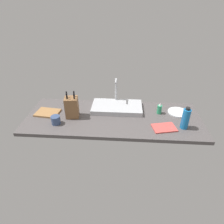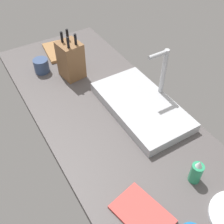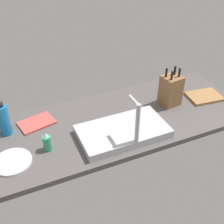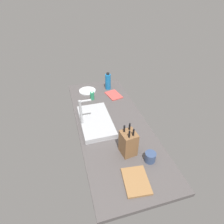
{
  "view_description": "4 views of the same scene",
  "coord_description": "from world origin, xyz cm",
  "px_view_note": "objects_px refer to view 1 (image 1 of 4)",
  "views": [
    {
      "loc": [
        10.0,
        -163.37,
        109.43
      ],
      "look_at": [
        -1.22,
        -2.87,
        10.69
      ],
      "focal_mm": 31.04,
      "sensor_mm": 36.0,
      "label": 1
    },
    {
      "loc": [
        79.29,
        -47.99,
        98.72
      ],
      "look_at": [
        3.2,
        -2.12,
        10.72
      ],
      "focal_mm": 43.3,
      "sensor_mm": 36.0,
      "label": 2
    },
    {
      "loc": [
        60.64,
        130.57,
        112.13
      ],
      "look_at": [
        2.91,
        -0.8,
        9.68
      ],
      "focal_mm": 45.13,
      "sensor_mm": 36.0,
      "label": 3
    },
    {
      "loc": [
        -138.0,
        38.83,
        121.42
      ],
      "look_at": [
        5.32,
        -2.09,
        11.68
      ],
      "focal_mm": 30.22,
      "sensor_mm": 36.0,
      "label": 4
    }
  ],
  "objects_px": {
    "faucet": "(116,90)",
    "cutting_board": "(48,113)",
    "knife_block": "(72,107)",
    "dinner_plate": "(178,112)",
    "soap_bottle": "(159,109)",
    "coffee_mug": "(56,120)",
    "sink_basin": "(117,107)",
    "dish_towel": "(164,128)",
    "water_bottle": "(186,119)"
  },
  "relations": [
    {
      "from": "faucet",
      "to": "water_bottle",
      "type": "bearing_deg",
      "value": -32.73
    },
    {
      "from": "dinner_plate",
      "to": "soap_bottle",
      "type": "bearing_deg",
      "value": -172.91
    },
    {
      "from": "knife_block",
      "to": "coffee_mug",
      "type": "relative_size",
      "value": 3.11
    },
    {
      "from": "faucet",
      "to": "knife_block",
      "type": "distance_m",
      "value": 0.52
    },
    {
      "from": "cutting_board",
      "to": "water_bottle",
      "type": "distance_m",
      "value": 1.35
    },
    {
      "from": "soap_bottle",
      "to": "sink_basin",
      "type": "bearing_deg",
      "value": 173.24
    },
    {
      "from": "cutting_board",
      "to": "coffee_mug",
      "type": "distance_m",
      "value": 0.23
    },
    {
      "from": "soap_bottle",
      "to": "water_bottle",
      "type": "relative_size",
      "value": 0.56
    },
    {
      "from": "sink_basin",
      "to": "dish_towel",
      "type": "relative_size",
      "value": 2.49
    },
    {
      "from": "soap_bottle",
      "to": "water_bottle",
      "type": "distance_m",
      "value": 0.31
    },
    {
      "from": "soap_bottle",
      "to": "coffee_mug",
      "type": "relative_size",
      "value": 1.39
    },
    {
      "from": "cutting_board",
      "to": "water_bottle",
      "type": "height_order",
      "value": "water_bottle"
    },
    {
      "from": "soap_bottle",
      "to": "cutting_board",
      "type": "bearing_deg",
      "value": -175.79
    },
    {
      "from": "cutting_board",
      "to": "knife_block",
      "type": "bearing_deg",
      "value": -7.54
    },
    {
      "from": "faucet",
      "to": "soap_bottle",
      "type": "xyz_separation_m",
      "value": [
        0.45,
        -0.18,
        -0.12
      ]
    },
    {
      "from": "water_bottle",
      "to": "dinner_plate",
      "type": "bearing_deg",
      "value": 88.86
    },
    {
      "from": "knife_block",
      "to": "dish_towel",
      "type": "xyz_separation_m",
      "value": [
        0.89,
        -0.14,
        -0.1
      ]
    },
    {
      "from": "water_bottle",
      "to": "dinner_plate",
      "type": "distance_m",
      "value": 0.28
    },
    {
      "from": "faucet",
      "to": "dinner_plate",
      "type": "relative_size",
      "value": 1.44
    },
    {
      "from": "knife_block",
      "to": "dinner_plate",
      "type": "xyz_separation_m",
      "value": [
        1.07,
        0.15,
        -0.1
      ]
    },
    {
      "from": "knife_block",
      "to": "coffee_mug",
      "type": "xyz_separation_m",
      "value": [
        -0.13,
        -0.14,
        -0.07
      ]
    },
    {
      "from": "water_bottle",
      "to": "dish_towel",
      "type": "xyz_separation_m",
      "value": [
        -0.18,
        -0.02,
        -0.09
      ]
    },
    {
      "from": "faucet",
      "to": "dish_towel",
      "type": "bearing_deg",
      "value": -43.17
    },
    {
      "from": "cutting_board",
      "to": "coffee_mug",
      "type": "height_order",
      "value": "coffee_mug"
    },
    {
      "from": "knife_block",
      "to": "coffee_mug",
      "type": "height_order",
      "value": "knife_block"
    },
    {
      "from": "sink_basin",
      "to": "dinner_plate",
      "type": "xyz_separation_m",
      "value": [
        0.64,
        -0.03,
        -0.02
      ]
    },
    {
      "from": "soap_bottle",
      "to": "dish_towel",
      "type": "bearing_deg",
      "value": -87.32
    },
    {
      "from": "faucet",
      "to": "coffee_mug",
      "type": "xyz_separation_m",
      "value": [
        -0.55,
        -0.43,
        -0.13
      ]
    },
    {
      "from": "water_bottle",
      "to": "coffee_mug",
      "type": "xyz_separation_m",
      "value": [
        -1.19,
        -0.02,
        -0.06
      ]
    },
    {
      "from": "soap_bottle",
      "to": "coffee_mug",
      "type": "xyz_separation_m",
      "value": [
        -1.0,
        -0.26,
        -0.01
      ]
    },
    {
      "from": "sink_basin",
      "to": "faucet",
      "type": "relative_size",
      "value": 1.79
    },
    {
      "from": "faucet",
      "to": "water_bottle",
      "type": "relative_size",
      "value": 1.37
    },
    {
      "from": "cutting_board",
      "to": "water_bottle",
      "type": "relative_size",
      "value": 1.08
    },
    {
      "from": "faucet",
      "to": "knife_block",
      "type": "xyz_separation_m",
      "value": [
        -0.42,
        -0.3,
        -0.06
      ]
    },
    {
      "from": "faucet",
      "to": "cutting_board",
      "type": "xyz_separation_m",
      "value": [
        -0.69,
        -0.26,
        -0.16
      ]
    },
    {
      "from": "faucet",
      "to": "knife_block",
      "type": "relative_size",
      "value": 1.1
    },
    {
      "from": "soap_bottle",
      "to": "water_bottle",
      "type": "height_order",
      "value": "water_bottle"
    },
    {
      "from": "sink_basin",
      "to": "dish_towel",
      "type": "xyz_separation_m",
      "value": [
        0.45,
        -0.31,
        -0.02
      ]
    },
    {
      "from": "sink_basin",
      "to": "dinner_plate",
      "type": "bearing_deg",
      "value": -2.46
    },
    {
      "from": "water_bottle",
      "to": "cutting_board",
      "type": "bearing_deg",
      "value": 173.39
    },
    {
      "from": "water_bottle",
      "to": "dish_towel",
      "type": "distance_m",
      "value": 0.2
    },
    {
      "from": "soap_bottle",
      "to": "dinner_plate",
      "type": "distance_m",
      "value": 0.2
    },
    {
      "from": "water_bottle",
      "to": "coffee_mug",
      "type": "height_order",
      "value": "water_bottle"
    },
    {
      "from": "soap_bottle",
      "to": "dinner_plate",
      "type": "xyz_separation_m",
      "value": [
        0.2,
        0.02,
        -0.04
      ]
    },
    {
      "from": "cutting_board",
      "to": "sink_basin",
      "type": "bearing_deg",
      "value": 10.88
    },
    {
      "from": "dinner_plate",
      "to": "water_bottle",
      "type": "bearing_deg",
      "value": -91.14
    },
    {
      "from": "sink_basin",
      "to": "dish_towel",
      "type": "height_order",
      "value": "sink_basin"
    },
    {
      "from": "dinner_plate",
      "to": "coffee_mug",
      "type": "distance_m",
      "value": 1.23
    },
    {
      "from": "faucet",
      "to": "dish_towel",
      "type": "distance_m",
      "value": 0.66
    },
    {
      "from": "soap_bottle",
      "to": "dish_towel",
      "type": "relative_size",
      "value": 0.57
    }
  ]
}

